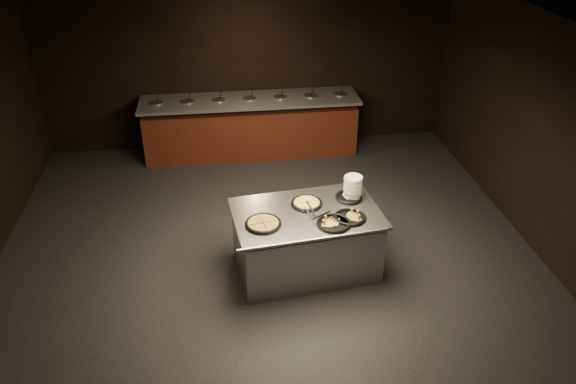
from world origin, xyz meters
The scene contains 11 objects.
room centered at (0.00, 0.00, 1.45)m, with size 7.02×8.02×2.92m.
salad_bar centered at (0.00, 3.56, 0.44)m, with size 3.70×0.83×1.18m.
serving_counter centered at (0.44, 0.21, 0.40)m, with size 1.86×1.32×0.84m.
plate_stack centered at (1.07, 0.51, 0.97)m, with size 0.23×0.23×0.27m, color silver.
pan_veggie_whole centered at (-0.10, 0.01, 0.86)m, with size 0.42×0.42×0.04m.
pan_cheese_whole centered at (0.47, 0.38, 0.86)m, with size 0.39×0.39×0.04m.
pan_cheese_slices_a centered at (1.01, 0.45, 0.85)m, with size 0.34×0.34×0.04m.
pan_cheese_slices_b centered at (0.71, -0.09, 0.85)m, with size 0.40×0.40×0.04m.
pan_veggie_slices centered at (0.92, 0.01, 0.85)m, with size 0.38×0.38×0.04m.
server_left centered at (0.45, 0.17, 0.91)m, with size 0.19×0.29×0.15m.
server_right centered at (0.62, -0.03, 0.91)m, with size 0.33×0.10×0.15m.
Camera 1 is at (-0.51, -5.37, 4.45)m, focal length 35.00 mm.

